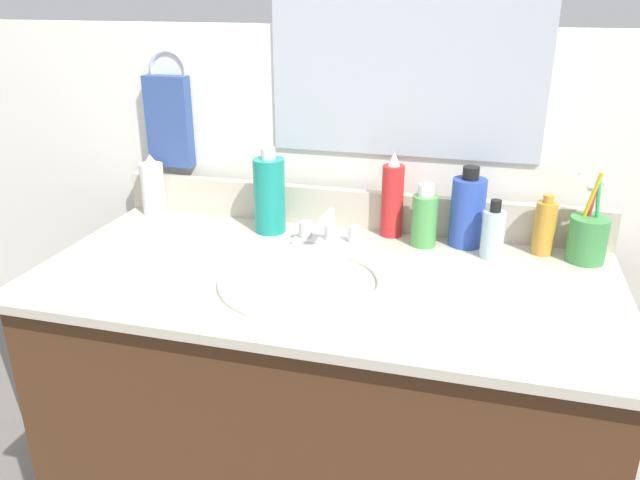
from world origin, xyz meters
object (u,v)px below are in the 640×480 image
at_px(bottle_spray_red, 392,199).
at_px(cup_green, 588,238).
at_px(hand_towel, 169,122).
at_px(bottle_toner_green, 424,218).
at_px(faucet, 329,234).
at_px(bottle_shampoo_blue, 468,211).
at_px(bottle_mouthwash_teal, 269,195).
at_px(bottle_oil_amber, 544,227).
at_px(bottle_gel_clear, 493,233).
at_px(bottle_lotion_white, 153,187).

distance_m(bottle_spray_red, cup_green, 0.41).
relative_size(hand_towel, bottle_toner_green, 1.60).
xyz_separation_m(faucet, bottle_toner_green, (0.20, 0.06, 0.03)).
bearing_deg(bottle_shampoo_blue, bottle_mouthwash_teal, -175.58).
relative_size(hand_towel, bottle_oil_amber, 1.69).
xyz_separation_m(faucet, bottle_shampoo_blue, (0.29, 0.08, 0.05)).
xyz_separation_m(bottle_oil_amber, cup_green, (0.08, -0.02, -0.01)).
xyz_separation_m(hand_towel, bottle_gel_clear, (0.79, -0.12, -0.17)).
relative_size(bottle_toner_green, bottle_shampoo_blue, 0.78).
bearing_deg(bottle_oil_amber, bottle_mouthwash_teal, -177.48).
bearing_deg(faucet, bottle_mouthwash_teal, 161.91).
distance_m(bottle_lotion_white, bottle_toner_green, 0.67).
xyz_separation_m(bottle_mouthwash_teal, bottle_shampoo_blue, (0.44, 0.03, -0.01)).
xyz_separation_m(bottle_shampoo_blue, bottle_spray_red, (-0.17, 0.01, 0.01)).
bearing_deg(bottle_gel_clear, faucet, -175.35).
height_order(bottle_lotion_white, bottle_toner_green, bottle_lotion_white).
relative_size(hand_towel, bottle_shampoo_blue, 1.25).
distance_m(bottle_oil_amber, bottle_shampoo_blue, 0.16).
distance_m(hand_towel, bottle_toner_green, 0.67).
bearing_deg(bottle_shampoo_blue, bottle_gel_clear, -44.98).
bearing_deg(hand_towel, bottle_toner_green, -8.03).
bearing_deg(bottle_oil_amber, cup_green, -11.66).
height_order(bottle_lotion_white, bottle_oil_amber, bottle_lotion_white).
bearing_deg(faucet, bottle_toner_green, 16.61).
distance_m(bottle_oil_amber, bottle_spray_red, 0.33).
bearing_deg(bottle_shampoo_blue, faucet, -163.62).
height_order(faucet, bottle_gel_clear, bottle_gel_clear).
xyz_separation_m(bottle_toner_green, bottle_spray_red, (-0.08, 0.04, 0.02)).
height_order(hand_towel, bottle_oil_amber, hand_towel).
bearing_deg(bottle_toner_green, faucet, -163.39).
xyz_separation_m(bottle_lotion_white, bottle_oil_amber, (0.92, -0.01, -0.01)).
relative_size(bottle_gel_clear, bottle_shampoo_blue, 0.71).
xyz_separation_m(bottle_toner_green, cup_green, (0.33, 0.00, -0.01)).
bearing_deg(bottle_shampoo_blue, hand_towel, 174.89).
xyz_separation_m(hand_towel, bottle_lotion_white, (-0.03, -0.06, -0.15)).
relative_size(bottle_toner_green, bottle_gel_clear, 1.10).
relative_size(bottle_lotion_white, bottle_toner_green, 1.10).
bearing_deg(bottle_toner_green, bottle_spray_red, 152.63).
distance_m(bottle_lotion_white, bottle_spray_red, 0.59).
bearing_deg(bottle_lotion_white, bottle_oil_amber, -0.85).
distance_m(bottle_oil_amber, cup_green, 0.09).
height_order(hand_towel, bottle_mouthwash_teal, hand_towel).
relative_size(faucet, cup_green, 0.84).
xyz_separation_m(hand_towel, bottle_mouthwash_teal, (0.29, -0.10, -0.13)).
xyz_separation_m(bottle_gel_clear, bottle_shampoo_blue, (-0.06, 0.06, 0.02)).
relative_size(faucet, bottle_spray_red, 0.82).
xyz_separation_m(bottle_oil_amber, bottle_shampoo_blue, (-0.16, 0.01, 0.02)).
relative_size(bottle_gel_clear, bottle_spray_red, 0.64).
relative_size(bottle_shampoo_blue, bottle_spray_red, 0.90).
xyz_separation_m(bottle_gel_clear, bottle_mouthwash_teal, (-0.49, 0.02, 0.03)).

